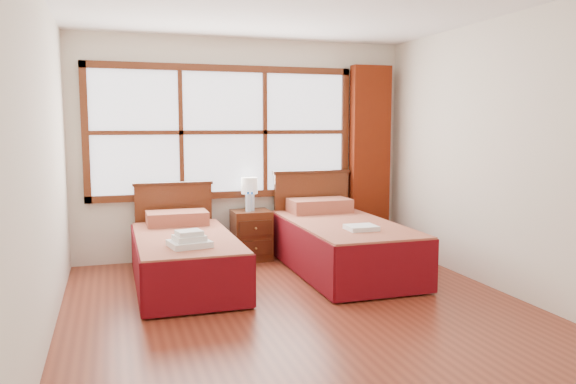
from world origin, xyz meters
name	(u,v)px	position (x,y,z in m)	size (l,w,h in m)	color
floor	(305,313)	(0.00, 0.00, 0.00)	(4.50, 4.50, 0.00)	brown
wall_back	(244,149)	(0.00, 2.25, 1.30)	(4.00, 4.00, 0.00)	silver
wall_left	(42,166)	(-2.00, 0.00, 1.30)	(4.50, 4.50, 0.00)	silver
wall_right	(509,156)	(2.00, 0.00, 1.30)	(4.50, 4.50, 0.00)	silver
window	(224,132)	(-0.25, 2.21, 1.50)	(3.16, 0.06, 1.56)	white
curtain	(370,158)	(1.60, 2.11, 1.17)	(0.50, 0.16, 2.30)	maroon
bed_left	(185,256)	(-0.86, 1.20, 0.29)	(0.97, 1.99, 0.94)	#3F1C0D
bed_right	(341,242)	(0.83, 1.20, 0.31)	(1.06, 2.08, 1.03)	#3F1C0D
nightstand	(251,235)	(0.02, 1.99, 0.29)	(0.44, 0.44, 0.59)	#562613
towels_left	(189,240)	(-0.88, 0.64, 0.56)	(0.40, 0.36, 0.15)	white
towels_right	(361,228)	(0.83, 0.67, 0.57)	(0.30, 0.26, 0.05)	white
lamp	(249,187)	(0.03, 2.12, 0.86)	(0.20, 0.20, 0.38)	#B48639
bottle_near	(248,203)	(-0.03, 1.93, 0.69)	(0.06, 0.06, 0.23)	#C4E1FC
bottle_far	(252,202)	(0.03, 1.97, 0.69)	(0.06, 0.06, 0.22)	#C4E1FC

